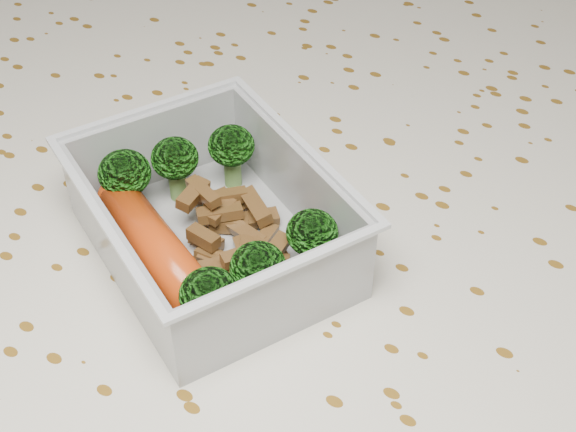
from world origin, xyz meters
The scene contains 6 objects.
dining_table centered at (0.00, 0.00, 0.67)m, with size 1.40×0.90×0.75m.
tablecloth centered at (0.00, 0.00, 0.72)m, with size 1.46×0.96×0.19m.
lunch_container centered at (-0.04, -0.03, 0.78)m, with size 0.21×0.19×0.06m.
broccoli_florets centered at (-0.04, -0.03, 0.79)m, with size 0.16×0.14×0.05m.
meat_pile centered at (-0.03, -0.02, 0.77)m, with size 0.10×0.07×0.03m.
sausage centered at (-0.05, -0.06, 0.78)m, with size 0.13×0.07×0.03m.
Camera 1 is at (0.19, -0.29, 1.10)m, focal length 50.00 mm.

